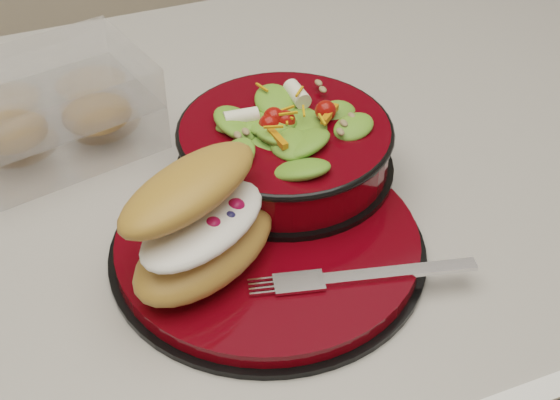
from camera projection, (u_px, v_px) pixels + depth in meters
name	position (u px, v px, depth m)	size (l,w,h in m)	color
island_counter	(393.00, 364.00, 1.16)	(1.24, 0.74, 0.90)	silver
dinner_plate	(269.00, 244.00, 0.70)	(0.29, 0.29, 0.02)	black
salad_bowl	(285.00, 141.00, 0.75)	(0.21, 0.21, 0.09)	black
croissant	(201.00, 223.00, 0.64)	(0.17, 0.16, 0.09)	#B17936
fork	(368.00, 275.00, 0.65)	(0.17, 0.06, 0.00)	silver
pastry_box	(52.00, 110.00, 0.80)	(0.22, 0.18, 0.09)	white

